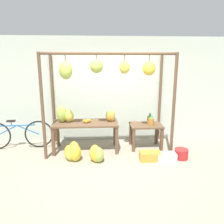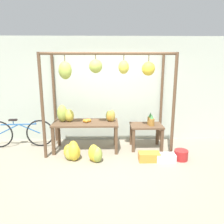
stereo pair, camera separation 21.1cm
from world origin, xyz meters
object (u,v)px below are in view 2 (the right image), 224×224
Objects in this scene: pineapple_cluster at (151,120)px; fruit_crate_purple at (165,158)px; fruit_crate_white at (149,157)px; banana_pile_ground_left at (73,152)px; parked_bicycle at (20,133)px; orange_pile at (87,121)px; blue_bucket at (181,155)px; papaya_pile at (110,116)px; banana_pile_on_table at (65,114)px; banana_pile_ground_right at (95,154)px.

fruit_crate_purple is (0.20, -0.77, -0.65)m from pineapple_cluster.
pineapple_cluster is 0.67× the size of fruit_crate_white.
parked_bicycle reaches higher than banana_pile_ground_left.
fruit_crate_white is (1.41, -0.67, -0.66)m from orange_pile.
papaya_pile reaches higher than blue_bucket.
banana_pile_ground_left is 1.12× the size of fruit_crate_purple.
pineapple_cluster is at bearing 18.09° from banana_pile_ground_left.
parked_bicycle is at bearing 172.58° from orange_pile.
banana_pile_ground_left is 1.72m from fruit_crate_white.
blue_bucket is 1.04× the size of papaya_pile.
banana_pile_on_table reaches higher than fruit_crate_purple.
fruit_crate_purple is (1.55, -0.03, -0.10)m from banana_pile_ground_right.
fruit_crate_white is (1.71, -0.12, -0.09)m from banana_pile_ground_left.
papaya_pile is at bearing -3.89° from parked_bicycle.
orange_pile is 2.01m from fruit_crate_purple.
orange_pile is at bearing 61.40° from banana_pile_ground_left.
banana_pile_ground_right reaches higher than fruit_crate_white.
banana_pile_on_table reaches higher than blue_bucket.
orange_pile reaches higher than blue_bucket.
orange_pile is 2.32m from blue_bucket.
orange_pile reaches higher than banana_pile_ground_left.
papaya_pile reaches higher than pineapple_cluster.
orange_pile is 1.57m from pineapple_cluster.
banana_pile_ground_left is at bearing 176.08° from fruit_crate_white.
orange_pile is 1.69m from fruit_crate_white.
banana_pile_ground_left is (-0.30, -0.55, -0.57)m from orange_pile.
banana_pile_on_table is 1.34m from parked_bicycle.
blue_bucket is 0.72× the size of fruit_crate_purple.
parked_bicycle is (-1.22, 0.15, -0.53)m from banana_pile_on_table.
fruit_crate_white is (-0.16, -0.73, -0.64)m from pineapple_cluster.
parked_bicycle is (-3.18, 0.90, 0.27)m from fruit_crate_white.
banana_pile_on_table is 0.57m from orange_pile.
banana_pile_on_table is 1.11m from papaya_pile.
parked_bicycle is at bearing 155.48° from banana_pile_ground_right.
banana_pile_ground_left is at bearing -68.44° from banana_pile_on_table.
blue_bucket is (2.44, -0.08, -0.07)m from banana_pile_ground_left.
fruit_crate_purple is (-0.37, -0.08, -0.03)m from blue_bucket.
banana_pile_ground_right is 0.96× the size of fruit_crate_purple.
fruit_crate_white is (1.96, -0.75, -0.80)m from banana_pile_on_table.
banana_pile_on_table is at bearing 165.25° from blue_bucket.
banana_pile_on_table is 0.28× the size of parked_bicycle.
parked_bicycle is (-1.47, 0.78, 0.18)m from banana_pile_ground_left.
orange_pile reaches higher than fruit_crate_purple.
banana_pile_ground_left is 1.63× the size of papaya_pile.
banana_pile_ground_left is at bearing -161.91° from pineapple_cluster.
fruit_crate_white reaches higher than fruit_crate_purple.
fruit_crate_white is at bearing -102.12° from pineapple_cluster.
banana_pile_on_table is 2.12m from pineapple_cluster.
fruit_crate_purple is (2.31, -0.78, -0.81)m from banana_pile_on_table.
papaya_pile reaches higher than parked_bicycle.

